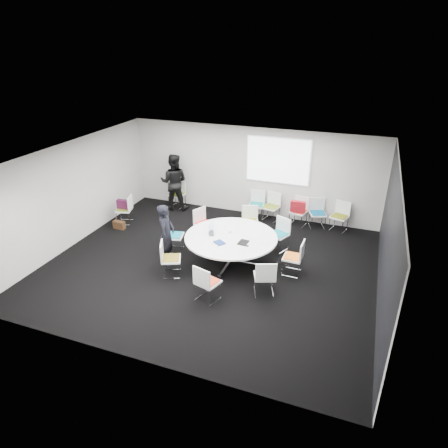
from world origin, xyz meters
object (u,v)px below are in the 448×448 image
(chair_ring_c, at_px, (250,227))
(maroon_bag, at_px, (123,204))
(chair_back_b, at_px, (271,212))
(person_main, at_px, (166,235))
(chair_ring_f, at_px, (171,265))
(chair_spare_left, at_px, (125,215))
(chair_back_c, at_px, (298,217))
(brown_bag, at_px, (119,225))
(laptop, at_px, (213,233))
(chair_ring_g, at_px, (208,289))
(cup, at_px, (230,231))
(chair_back_d, at_px, (317,219))
(person_back, at_px, (174,182))
(chair_ring_d, at_px, (204,230))
(chair_back_e, at_px, (339,222))
(chair_ring_a, at_px, (293,264))
(chair_ring_b, at_px, (278,240))
(chair_back_a, at_px, (256,210))
(chair_ring_h, at_px, (264,283))
(chair_person_back, at_px, (177,199))
(chair_ring_e, at_px, (174,241))
(conference_table, at_px, (231,243))

(chair_ring_c, relative_size, maroon_bag, 2.20)
(chair_back_b, distance_m, person_main, 3.94)
(chair_ring_f, bearing_deg, chair_spare_left, -152.66)
(chair_back_c, height_order, brown_bag, chair_back_c)
(chair_ring_c, relative_size, chair_back_c, 1.00)
(laptop, bearing_deg, brown_bag, 53.41)
(chair_ring_g, bearing_deg, person_main, 161.58)
(laptop, bearing_deg, cup, -90.54)
(chair_spare_left, distance_m, maroon_bag, 0.34)
(brown_bag, bearing_deg, chair_back_c, 23.17)
(chair_back_b, xyz_separation_m, chair_back_d, (1.44, -0.00, 0.00))
(chair_back_c, relative_size, maroon_bag, 2.20)
(cup, bearing_deg, person_back, 138.76)
(chair_ring_d, distance_m, chair_back_e, 3.99)
(chair_ring_c, relative_size, chair_back_d, 1.00)
(chair_ring_d, distance_m, laptop, 1.28)
(chair_ring_a, height_order, chair_spare_left, same)
(maroon_bag, bearing_deg, chair_spare_left, 16.85)
(brown_bag, bearing_deg, chair_ring_b, 4.87)
(chair_back_a, height_order, chair_back_d, same)
(person_main, bearing_deg, chair_back_a, -30.71)
(chair_ring_h, distance_m, chair_back_c, 3.85)
(chair_person_back, bearing_deg, chair_ring_e, 123.11)
(chair_ring_f, bearing_deg, conference_table, 109.51)
(chair_person_back, height_order, brown_bag, chair_person_back)
(chair_ring_h, distance_m, chair_back_b, 3.99)
(conference_table, height_order, chair_back_c, chair_back_c)
(chair_ring_h, bearing_deg, chair_ring_g, -169.72)
(chair_ring_g, distance_m, chair_spare_left, 4.81)
(chair_back_d, height_order, chair_back_e, same)
(chair_ring_b, bearing_deg, chair_ring_a, 143.05)
(chair_back_e, bearing_deg, chair_ring_b, 67.83)
(chair_ring_e, distance_m, cup, 1.61)
(person_main, relative_size, maroon_bag, 4.02)
(laptop, bearing_deg, person_main, 96.49)
(chair_ring_d, xyz_separation_m, laptop, (0.67, -0.98, 0.47))
(chair_back_e, bearing_deg, chair_spare_left, 32.21)
(chair_ring_h, xyz_separation_m, chair_back_d, (0.59, 3.90, 0.00))
(chair_ring_a, distance_m, chair_back_a, 3.34)
(person_back, bearing_deg, chair_ring_g, 110.36)
(chair_ring_d, bearing_deg, laptop, 58.71)
(person_back, bearing_deg, brown_bag, 51.86)
(chair_back_c, distance_m, chair_person_back, 4.10)
(chair_ring_b, relative_size, chair_ring_h, 1.00)
(chair_back_a, distance_m, chair_back_c, 1.35)
(chair_ring_a, bearing_deg, chair_back_e, -14.37)
(chair_ring_b, distance_m, chair_back_d, 1.93)
(chair_ring_d, xyz_separation_m, chair_ring_f, (-0.00, -2.06, 0.00))
(chair_back_e, bearing_deg, chair_back_d, 15.28)
(chair_ring_f, relative_size, chair_back_e, 1.00)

